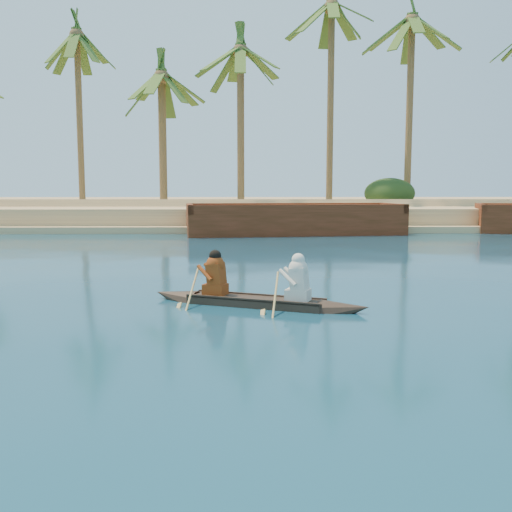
{
  "coord_description": "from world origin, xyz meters",
  "views": [
    {
      "loc": [
        -2.98,
        -8.9,
        2.42
      ],
      "look_at": [
        -2.66,
        4.53,
        0.84
      ],
      "focal_mm": 40.0,
      "sensor_mm": 36.0,
      "label": 1
    }
  ],
  "objects": [
    {
      "name": "barge_mid",
      "position": [
        -0.19,
        22.0,
        0.67
      ],
      "size": [
        11.89,
        5.21,
        1.92
      ],
      "rotation": [
        0.0,
        0.0,
        0.12
      ],
      "color": "maroon",
      "rests_on": "ground"
    },
    {
      "name": "sandy_embankment",
      "position": [
        0.0,
        46.89,
        0.53
      ],
      "size": [
        150.0,
        51.0,
        1.5
      ],
      "color": "#E2C17F",
      "rests_on": "ground"
    },
    {
      "name": "canoe",
      "position": [
        -2.71,
        2.78,
        0.25
      ],
      "size": [
        4.63,
        2.36,
        1.31
      ],
      "rotation": [
        0.0,
        0.0,
        -0.39
      ],
      "color": "#33251B",
      "rests_on": "ground"
    },
    {
      "name": "ground",
      "position": [
        0.0,
        0.0,
        0.0
      ],
      "size": [
        160.0,
        160.0,
        0.0
      ],
      "primitive_type": "plane",
      "color": "#0A2845",
      "rests_on": "ground"
    },
    {
      "name": "shrub_cluster",
      "position": [
        0.0,
        31.5,
        1.2
      ],
      "size": [
        100.0,
        6.0,
        2.4
      ],
      "primitive_type": null,
      "color": "#213613",
      "rests_on": "ground"
    },
    {
      "name": "palm_grove",
      "position": [
        0.0,
        35.0,
        8.0
      ],
      "size": [
        110.0,
        14.0,
        16.0
      ],
      "primitive_type": null,
      "color": "#39581F",
      "rests_on": "ground"
    }
  ]
}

